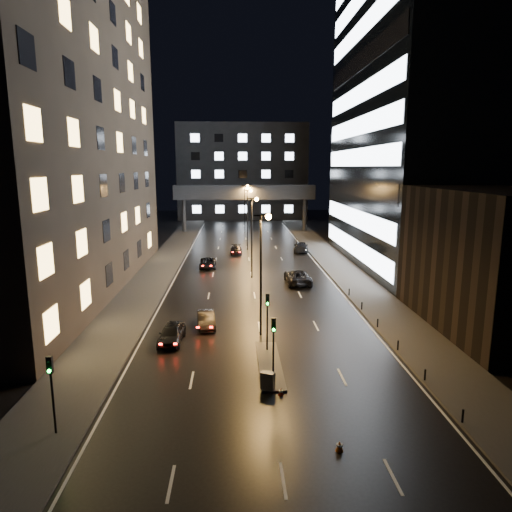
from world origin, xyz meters
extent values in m
plane|color=black|center=(0.00, 40.00, 0.00)|extent=(160.00, 160.00, 0.00)
cube|color=#383533|center=(-12.50, 35.00, 0.07)|extent=(5.00, 110.00, 0.15)
cube|color=#383533|center=(12.50, 35.00, 0.07)|extent=(5.00, 110.00, 0.15)
cube|color=#2D2319|center=(-22.50, 24.00, 20.00)|extent=(15.00, 48.00, 40.00)
cube|color=black|center=(20.00, 9.00, 6.00)|extent=(10.00, 18.00, 12.00)
cube|color=black|center=(25.00, 36.00, 22.50)|extent=(20.00, 36.00, 45.00)
cube|color=#333335|center=(0.00, 98.00, 12.50)|extent=(34.00, 14.00, 25.00)
cube|color=#333335|center=(0.00, 70.00, 8.50)|extent=(30.00, 3.00, 3.00)
cylinder|color=#333335|center=(-13.00, 70.00, 3.50)|extent=(0.80, 0.80, 7.00)
cylinder|color=#333335|center=(13.00, 70.00, 3.50)|extent=(0.80, 0.80, 7.00)
cube|color=#383533|center=(0.30, 2.00, 0.07)|extent=(1.60, 8.00, 0.15)
cylinder|color=black|center=(0.30, 4.50, 1.90)|extent=(0.12, 0.12, 3.50)
cube|color=black|center=(0.30, 4.50, 4.10)|extent=(0.28, 0.22, 0.90)
sphere|color=#0CFF33|center=(0.30, 4.36, 3.82)|extent=(0.18, 0.18, 0.18)
cylinder|color=black|center=(0.30, -1.00, 1.90)|extent=(0.12, 0.12, 3.50)
cube|color=black|center=(0.30, -1.00, 4.10)|extent=(0.28, 0.22, 0.90)
sphere|color=#0CFF33|center=(0.30, -1.14, 3.82)|extent=(0.18, 0.18, 0.18)
cylinder|color=black|center=(-11.50, -6.00, 1.75)|extent=(0.12, 0.12, 3.50)
cube|color=black|center=(-11.50, -6.00, 3.95)|extent=(0.28, 0.22, 0.90)
sphere|color=#0CFF33|center=(-11.50, -6.14, 3.67)|extent=(0.18, 0.18, 0.18)
cylinder|color=black|center=(10.20, -6.00, 0.45)|extent=(0.12, 0.12, 0.90)
cylinder|color=black|center=(10.20, -1.00, 0.45)|extent=(0.12, 0.12, 0.90)
cylinder|color=black|center=(10.20, 4.00, 0.45)|extent=(0.12, 0.12, 0.90)
cylinder|color=black|center=(10.20, 9.00, 0.45)|extent=(0.12, 0.12, 0.90)
cylinder|color=black|center=(10.20, 14.00, 0.45)|extent=(0.12, 0.12, 0.90)
cylinder|color=black|center=(10.20, 19.00, 0.45)|extent=(0.12, 0.12, 0.90)
cylinder|color=black|center=(0.00, 8.00, 5.00)|extent=(0.18, 0.18, 10.00)
cylinder|color=black|center=(0.00, 8.00, 10.00)|extent=(1.20, 0.12, 0.12)
sphere|color=#FF9E38|center=(0.60, 8.00, 9.90)|extent=(0.50, 0.50, 0.50)
cylinder|color=black|center=(0.00, 28.00, 5.00)|extent=(0.18, 0.18, 10.00)
cylinder|color=black|center=(0.00, 28.00, 10.00)|extent=(1.20, 0.12, 0.12)
sphere|color=#FF9E38|center=(0.60, 28.00, 9.90)|extent=(0.50, 0.50, 0.50)
cylinder|color=black|center=(0.00, 48.00, 5.00)|extent=(0.18, 0.18, 10.00)
cylinder|color=black|center=(0.00, 48.00, 10.00)|extent=(1.20, 0.12, 0.12)
sphere|color=#FF9E38|center=(0.60, 48.00, 9.90)|extent=(0.50, 0.50, 0.50)
cylinder|color=black|center=(0.00, 68.00, 5.00)|extent=(0.18, 0.18, 10.00)
cylinder|color=black|center=(0.00, 68.00, 10.00)|extent=(1.20, 0.12, 0.12)
sphere|color=#FF9E38|center=(0.60, 68.00, 9.90)|extent=(0.50, 0.50, 0.50)
imported|color=black|center=(-7.18, 6.67, 0.75)|extent=(2.06, 4.52, 1.51)
imported|color=black|center=(-4.67, 10.19, 0.68)|extent=(1.94, 4.28, 1.36)
imported|color=black|center=(-5.90, 34.18, 0.67)|extent=(2.33, 4.86, 1.33)
imported|color=black|center=(-1.91, 44.21, 0.65)|extent=(1.85, 4.49, 1.30)
imported|color=black|center=(5.40, 24.92, 0.83)|extent=(2.90, 6.02, 1.65)
imported|color=black|center=(8.76, 45.64, 0.82)|extent=(3.08, 5.95, 1.65)
cube|color=#535355|center=(-0.10, -1.70, 0.70)|extent=(0.96, 0.79, 1.10)
cone|color=red|center=(0.67, -2.32, 0.24)|extent=(0.41, 0.41, 0.48)
cone|color=#D9620B|center=(3.00, -8.00, 0.27)|extent=(0.41, 0.41, 0.54)
camera|label=1|loc=(-2.05, -28.04, 13.79)|focal=32.00mm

